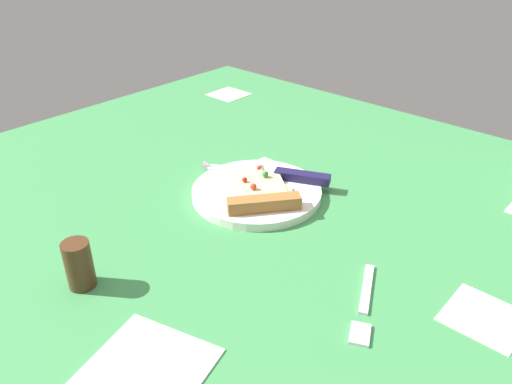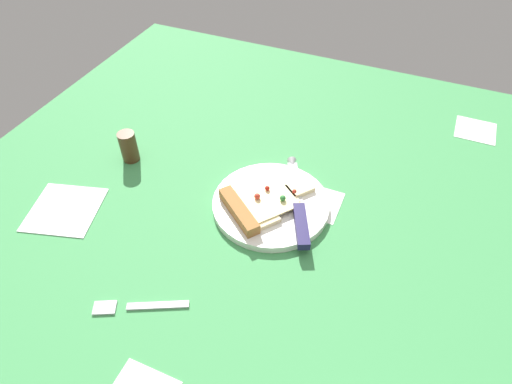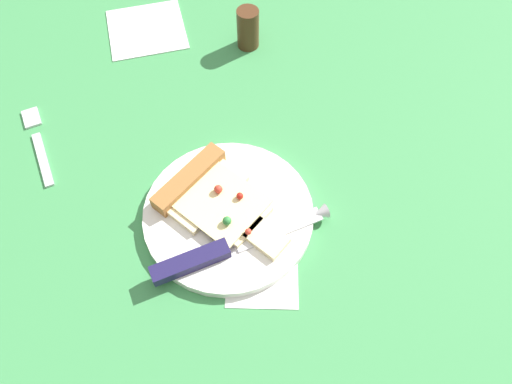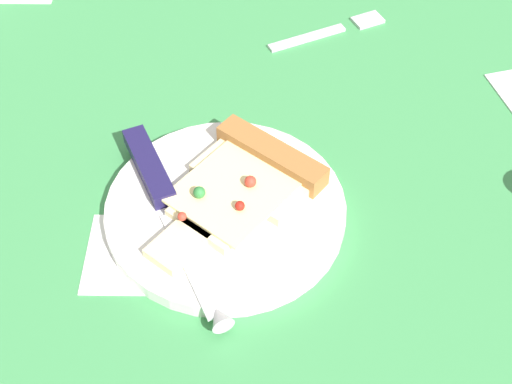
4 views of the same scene
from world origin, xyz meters
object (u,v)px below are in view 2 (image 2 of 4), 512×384
at_px(knife, 299,208).
at_px(pepper_shaker, 129,147).
at_px(plate, 271,204).
at_px(fork, 136,306).
at_px(napkin, 65,209).
at_px(pizza_slice, 259,204).

relative_size(knife, pepper_shaker, 3.29).
distance_m(plate, fork, 0.31).
relative_size(plate, napkin, 1.75).
xyz_separation_m(pizza_slice, pepper_shaker, (0.04, 0.32, 0.01)).
height_order(pepper_shaker, fork, pepper_shaker).
bearing_deg(napkin, knife, -68.92).
relative_size(pizza_slice, knife, 0.82).
xyz_separation_m(plate, fork, (-0.29, 0.12, -0.00)).
bearing_deg(fork, knife, -56.99).
relative_size(plate, knife, 1.00).
relative_size(pepper_shaker, fork, 0.47).
bearing_deg(napkin, plate, -65.94).
height_order(pizza_slice, pepper_shaker, pepper_shaker).
xyz_separation_m(knife, napkin, (-0.16, 0.42, -0.02)).
bearing_deg(knife, pepper_shaker, 152.96).
height_order(knife, pepper_shaker, pepper_shaker).
bearing_deg(plate, fork, 157.77).
bearing_deg(pepper_shaker, knife, -92.23).
xyz_separation_m(pizza_slice, fork, (-0.27, 0.10, -0.02)).
xyz_separation_m(pepper_shaker, napkin, (-0.18, 0.03, -0.03)).
bearing_deg(fork, napkin, 37.23).
height_order(pizza_slice, napkin, pizza_slice).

